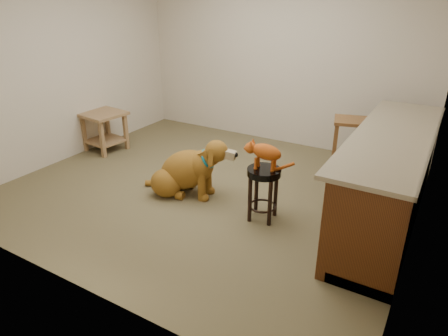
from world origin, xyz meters
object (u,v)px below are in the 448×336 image
Objects in this scene: side_table at (104,126)px; tabby_kitten at (264,152)px; wood_stool at (348,146)px; golden_retriever at (186,171)px; padded_stool at (264,184)px.

side_table is 2.93m from tabby_kitten.
wood_stool is 1.21× the size of side_table.
wood_stool is 0.63× the size of golden_retriever.
wood_stool is at bearing 73.96° from padded_stool.
golden_retriever is (-1.01, 0.06, -0.12)m from padded_stool.
golden_retriever is 1.10m from tabby_kitten.
golden_retriever is at bearing 168.33° from tabby_kitten.
side_table is (-3.30, -0.94, -0.01)m from wood_stool.
side_table is at bearing 168.07° from padded_stool.
padded_stool is at bearing -5.72° from tabby_kitten.
tabby_kitten is (2.84, -0.60, 0.36)m from side_table.
tabby_kitten is at bearing -14.26° from golden_retriever.
side_table is at bearing 153.13° from golden_retriever.
wood_stool is 3.43m from side_table.
tabby_kitten is at bearing -106.44° from wood_stool.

